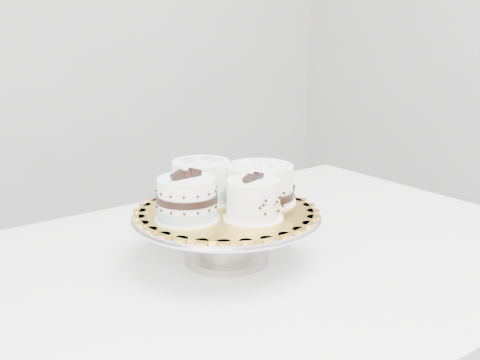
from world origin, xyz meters
TOP-DOWN VIEW (x-y plane):
  - table at (0.07, 0.20)m, footprint 1.30×0.88m
  - cake_stand at (0.05, 0.22)m, footprint 0.34×0.34m
  - cake_board at (0.05, 0.22)m, footprint 0.41×0.41m
  - cake_swirl at (0.06, 0.16)m, footprint 0.11×0.11m
  - cake_banded at (-0.03, 0.23)m, footprint 0.11×0.11m
  - cake_dots at (0.04, 0.29)m, footprint 0.13×0.13m
  - cake_ribbon at (0.13, 0.22)m, footprint 0.14×0.13m

SIDE VIEW (x-z plane):
  - table at x=0.07m, z-range 0.30..1.05m
  - cake_stand at x=0.05m, z-range 0.77..0.86m
  - cake_board at x=0.05m, z-range 0.84..0.85m
  - cake_swirl at x=0.06m, z-range 0.84..0.92m
  - cake_ribbon at x=0.13m, z-range 0.84..0.91m
  - cake_banded at x=-0.03m, z-range 0.83..0.92m
  - cake_dots at x=0.04m, z-range 0.85..0.92m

